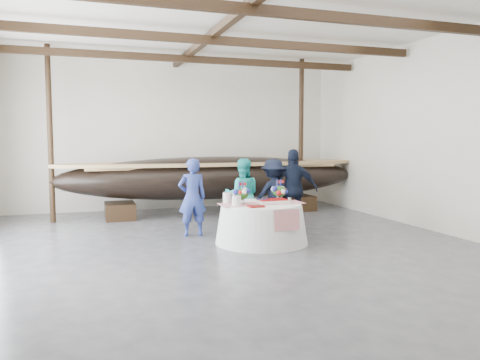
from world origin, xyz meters
name	(u,v)px	position (x,y,z in m)	size (l,w,h in m)	color
floor	(235,251)	(0.00, 0.00, 0.00)	(10.00, 12.00, 0.01)	#3D3D42
wall_back	(176,135)	(0.00, 6.00, 2.25)	(10.00, 0.02, 4.50)	silver
wall_right	(450,134)	(5.00, 0.00, 2.25)	(0.02, 12.00, 4.50)	silver
ceiling	(235,10)	(0.00, 0.00, 4.50)	(10.00, 12.00, 0.01)	white
pavilion_structure	(223,46)	(0.00, 0.77, 4.00)	(9.80, 11.76, 4.50)	black
longboat_display	(215,177)	(0.81, 4.41, 1.05)	(8.78, 1.76, 1.65)	black
banquet_table	(261,223)	(0.74, 0.52, 0.41)	(1.91, 1.91, 0.82)	silver
tabletop_items	(259,196)	(0.74, 0.64, 0.97)	(1.77, 1.01, 0.40)	red
guest_woman_blue	(192,197)	(-0.46, 1.66, 0.86)	(0.63, 0.41, 1.72)	navy
guest_woman_teal	(242,195)	(0.75, 1.78, 0.85)	(0.82, 0.64, 1.70)	#21ADA8
guest_man_left	(273,194)	(1.53, 1.78, 0.84)	(1.08, 0.62, 1.67)	black
guest_man_right	(294,189)	(2.00, 1.66, 0.95)	(1.12, 0.46, 1.90)	black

